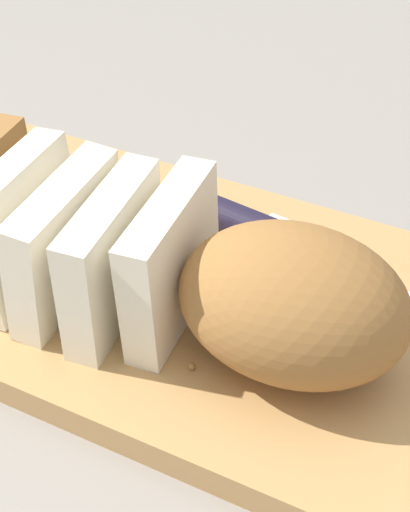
# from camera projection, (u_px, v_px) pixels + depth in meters

# --- Properties ---
(ground_plane) EXTENTS (3.00, 3.00, 0.00)m
(ground_plane) POSITION_uv_depth(u_px,v_px,m) (205.00, 314.00, 0.53)
(ground_plane) COLOR gray
(cutting_board) EXTENTS (0.48, 0.26, 0.02)m
(cutting_board) POSITION_uv_depth(u_px,v_px,m) (205.00, 303.00, 0.52)
(cutting_board) COLOR tan
(cutting_board) RESTS_ON ground_plane
(bread_loaf) EXTENTS (0.30, 0.11, 0.09)m
(bread_loaf) POSITION_uv_depth(u_px,v_px,m) (187.00, 273.00, 0.46)
(bread_loaf) COLOR #996633
(bread_loaf) RESTS_ON cutting_board
(bread_knife) EXTENTS (0.29, 0.07, 0.02)m
(bread_knife) POSITION_uv_depth(u_px,v_px,m) (295.00, 248.00, 0.53)
(bread_knife) COLOR silver
(bread_knife) RESTS_ON cutting_board
(crumb_near_knife) EXTENTS (0.01, 0.01, 0.01)m
(crumb_near_knife) POSITION_uv_depth(u_px,v_px,m) (330.00, 270.00, 0.52)
(crumb_near_knife) COLOR #A8753D
(crumb_near_knife) RESTS_ON cutting_board
(crumb_near_loaf) EXTENTS (0.00, 0.00, 0.00)m
(crumb_near_loaf) POSITION_uv_depth(u_px,v_px,m) (311.00, 271.00, 0.52)
(crumb_near_loaf) COLOR #A8753D
(crumb_near_loaf) RESTS_ON cutting_board
(crumb_stray_left) EXTENTS (0.00, 0.00, 0.00)m
(crumb_stray_left) POSITION_uv_depth(u_px,v_px,m) (192.00, 366.00, 0.46)
(crumb_stray_left) COLOR #A8753D
(crumb_stray_left) RESTS_ON cutting_board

